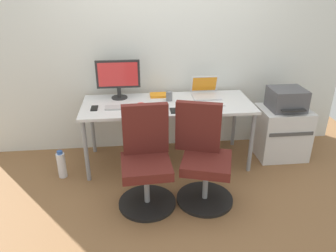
# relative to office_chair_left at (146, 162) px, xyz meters

# --- Properties ---
(ground_plane) EXTENTS (5.28, 5.28, 0.00)m
(ground_plane) POSITION_rel_office_chair_left_xyz_m (0.27, 0.72, -0.42)
(ground_plane) COLOR brown
(back_wall) EXTENTS (4.40, 0.04, 2.60)m
(back_wall) POSITION_rel_office_chair_left_xyz_m (0.27, 1.17, 0.88)
(back_wall) COLOR silver
(back_wall) RESTS_ON ground
(desk) EXTENTS (1.84, 0.73, 0.72)m
(desk) POSITION_rel_office_chair_left_xyz_m (0.27, 0.72, 0.24)
(desk) COLOR silver
(desk) RESTS_ON ground
(office_chair_left) EXTENTS (0.54, 0.54, 0.94)m
(office_chair_left) POSITION_rel_office_chair_left_xyz_m (0.00, 0.00, 0.00)
(office_chair_left) COLOR black
(office_chair_left) RESTS_ON ground
(office_chair_right) EXTENTS (0.55, 0.55, 0.94)m
(office_chair_right) POSITION_rel_office_chair_left_xyz_m (0.53, -0.00, 0.00)
(office_chair_right) COLOR black
(office_chair_right) RESTS_ON ground
(side_cabinet) EXTENTS (0.56, 0.47, 0.60)m
(side_cabinet) POSITION_rel_office_chair_left_xyz_m (1.62, 0.72, -0.13)
(side_cabinet) COLOR silver
(side_cabinet) RESTS_ON ground
(printer) EXTENTS (0.38, 0.40, 0.24)m
(printer) POSITION_rel_office_chair_left_xyz_m (1.62, 0.72, 0.29)
(printer) COLOR #515156
(printer) RESTS_ON side_cabinet
(water_bottle_on_floor) EXTENTS (0.09, 0.09, 0.31)m
(water_bottle_on_floor) POSITION_rel_office_chair_left_xyz_m (-0.88, 0.50, -0.28)
(water_bottle_on_floor) COLOR white
(water_bottle_on_floor) RESTS_ON ground
(desktop_monitor) EXTENTS (0.48, 0.18, 0.43)m
(desktop_monitor) POSITION_rel_office_chair_left_xyz_m (-0.25, 0.94, 0.54)
(desktop_monitor) COLOR #262626
(desktop_monitor) RESTS_ON desk
(open_laptop) EXTENTS (0.31, 0.29, 0.22)m
(open_laptop) POSITION_rel_office_chair_left_xyz_m (0.73, 0.91, 0.35)
(open_laptop) COLOR silver
(open_laptop) RESTS_ON desk
(keyboard_by_monitor) EXTENTS (0.34, 0.12, 0.02)m
(keyboard_by_monitor) POSITION_rel_office_chair_left_xyz_m (-0.22, 0.62, 0.30)
(keyboard_by_monitor) COLOR #B7B7B7
(keyboard_by_monitor) RESTS_ON desk
(keyboard_by_laptop) EXTENTS (0.34, 0.12, 0.02)m
(keyboard_by_laptop) POSITION_rel_office_chair_left_xyz_m (0.70, 0.62, 0.30)
(keyboard_by_laptop) COLOR silver
(keyboard_by_laptop) RESTS_ON desk
(mouse_by_monitor) EXTENTS (0.06, 0.10, 0.03)m
(mouse_by_monitor) POSITION_rel_office_chair_left_xyz_m (0.10, 0.43, 0.31)
(mouse_by_monitor) COLOR #2D2D2D
(mouse_by_monitor) RESTS_ON desk
(mouse_by_laptop) EXTENTS (0.06, 0.10, 0.03)m
(mouse_by_laptop) POSITION_rel_office_chair_left_xyz_m (-0.14, 0.43, 0.31)
(mouse_by_laptop) COLOR #2D2D2D
(mouse_by_laptop) RESTS_ON desk
(coffee_mug) EXTENTS (0.08, 0.08, 0.09)m
(coffee_mug) POSITION_rel_office_chair_left_xyz_m (-0.02, 0.49, 0.34)
(coffee_mug) COLOR red
(coffee_mug) RESTS_ON desk
(pen_cup) EXTENTS (0.07, 0.07, 0.10)m
(pen_cup) POSITION_rel_office_chair_left_xyz_m (0.30, 0.80, 0.35)
(pen_cup) COLOR slate
(pen_cup) RESTS_ON desk
(phone_near_laptop) EXTENTS (0.07, 0.14, 0.01)m
(phone_near_laptop) POSITION_rel_office_chair_left_xyz_m (-0.50, 0.64, 0.30)
(phone_near_laptop) COLOR black
(phone_near_laptop) RESTS_ON desk
(phone_near_monitor) EXTENTS (0.07, 0.14, 0.01)m
(phone_near_monitor) POSITION_rel_office_chair_left_xyz_m (0.31, 0.48, 0.30)
(phone_near_monitor) COLOR black
(phone_near_monitor) RESTS_ON desk
(notebook) EXTENTS (0.21, 0.15, 0.03)m
(notebook) POSITION_rel_office_chair_left_xyz_m (0.20, 0.96, 0.31)
(notebook) COLOR orange
(notebook) RESTS_ON desk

